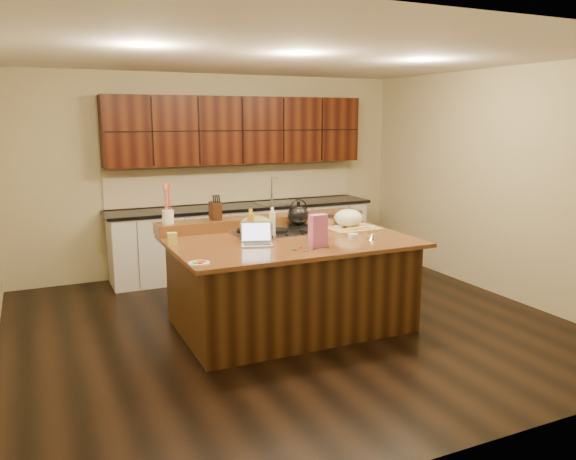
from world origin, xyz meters
name	(u,v)px	position (x,y,z in m)	size (l,w,h in m)	color
room	(290,196)	(0.00, 0.00, 1.35)	(5.52, 5.02, 2.72)	black
island	(290,282)	(0.00, 0.00, 0.46)	(2.40, 1.60, 0.92)	black
back_ledge	(264,221)	(0.00, 0.70, 0.98)	(2.40, 0.30, 0.12)	#301E0A
cooktop	(278,232)	(0.00, 0.30, 0.94)	(0.92, 0.52, 0.05)	gray
back_counter	(242,201)	(0.30, 2.23, 0.98)	(3.70, 0.66, 2.40)	silver
kettle	(298,215)	(0.30, 0.43, 1.07)	(0.24, 0.24, 0.21)	black
green_bowl	(256,225)	(-0.30, 0.17, 1.06)	(0.33, 0.33, 0.18)	olive
laptop	(257,239)	(-0.40, -0.10, 0.98)	(0.36, 0.31, 0.21)	#B7B7BC
oil_bottle	(251,228)	(-0.40, 0.06, 1.06)	(0.07, 0.07, 0.27)	#BA8720
vinegar_bottle	(272,224)	(-0.11, 0.19, 1.04)	(0.06, 0.06, 0.25)	silver
wooden_tray	(350,220)	(0.80, 0.18, 1.02)	(0.54, 0.43, 0.22)	tan
ramekin_a	(353,236)	(0.59, -0.24, 0.94)	(0.10, 0.10, 0.04)	white
ramekin_b	(371,229)	(0.97, 0.01, 0.94)	(0.10, 0.10, 0.04)	white
ramekin_c	(338,228)	(0.67, 0.19, 0.94)	(0.10, 0.10, 0.04)	white
strainer_bowl	(328,222)	(0.67, 0.43, 0.97)	(0.24, 0.24, 0.09)	#996B3F
kitchen_timer	(372,236)	(0.72, -0.40, 0.96)	(0.08, 0.08, 0.07)	silver
pink_bag	(318,231)	(0.08, -0.45, 1.08)	(0.17, 0.09, 0.31)	#C75E9D
candy_plate	(199,263)	(-1.11, -0.58, 0.93)	(0.18, 0.18, 0.01)	white
package_box	(172,239)	(-1.15, 0.19, 0.98)	(0.09, 0.06, 0.12)	gold
utensil_crock	(168,217)	(-1.07, 0.70, 1.11)	(0.12, 0.12, 0.14)	white
knife_block	(215,211)	(-0.56, 0.70, 1.14)	(0.10, 0.16, 0.20)	black
gumdrop_0	(301,247)	(-0.09, -0.43, 0.93)	(0.02, 0.02, 0.02)	red
gumdrop_1	(305,251)	(-0.12, -0.58, 0.93)	(0.02, 0.02, 0.02)	#198C26
gumdrop_2	(328,246)	(0.18, -0.47, 0.93)	(0.02, 0.02, 0.02)	red
gumdrop_3	(327,247)	(0.14, -0.52, 0.93)	(0.02, 0.02, 0.02)	#198C26
gumdrop_4	(307,250)	(-0.08, -0.56, 0.93)	(0.02, 0.02, 0.02)	red
gumdrop_5	(321,246)	(0.10, -0.48, 0.93)	(0.02, 0.02, 0.02)	#198C26
gumdrop_6	(295,250)	(-0.18, -0.50, 0.93)	(0.02, 0.02, 0.02)	red
gumdrop_7	(312,249)	(-0.03, -0.54, 0.93)	(0.02, 0.02, 0.02)	#198C26
gumdrop_8	(308,250)	(-0.09, -0.57, 0.93)	(0.02, 0.02, 0.02)	red
gumdrop_9	(312,247)	(0.00, -0.47, 0.93)	(0.02, 0.02, 0.02)	#198C26
gumdrop_10	(315,248)	(0.01, -0.52, 0.93)	(0.02, 0.02, 0.02)	red
gumdrop_11	(293,249)	(-0.19, -0.47, 0.93)	(0.02, 0.02, 0.02)	#198C26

